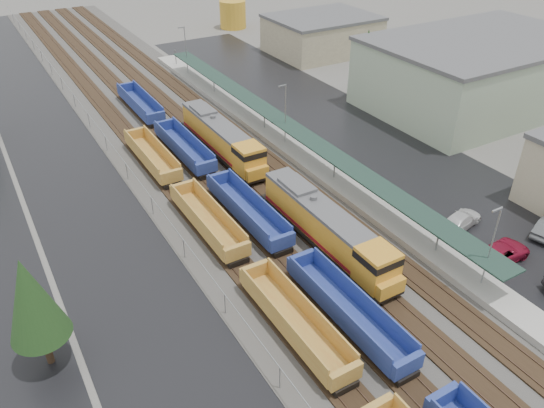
{
  "coord_description": "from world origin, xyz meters",
  "views": [
    {
      "loc": [
        -21.58,
        0.59,
        29.05
      ],
      "look_at": [
        -0.04,
        36.99,
        2.0
      ],
      "focal_mm": 35.0,
      "sensor_mm": 36.0,
      "label": 1
    }
  ],
  "objects_px": {
    "well_string_yellow": "(295,321)",
    "storage_tank": "(233,14)",
    "parked_car_east_c": "(461,220)",
    "well_string_blue": "(291,254)",
    "locomotive_lead": "(329,229)",
    "parked_car_east_b": "(502,252)",
    "locomotive_trail": "(223,139)"
  },
  "relations": [
    {
      "from": "storage_tank",
      "to": "well_string_blue",
      "type": "bearing_deg",
      "value": -113.53
    },
    {
      "from": "storage_tank",
      "to": "parked_car_east_c",
      "type": "bearing_deg",
      "value": -101.05
    },
    {
      "from": "locomotive_trail",
      "to": "parked_car_east_c",
      "type": "distance_m",
      "value": 27.81
    },
    {
      "from": "locomotive_lead",
      "to": "well_string_yellow",
      "type": "relative_size",
      "value": 0.25
    },
    {
      "from": "parked_car_east_b",
      "to": "parked_car_east_c",
      "type": "height_order",
      "value": "parked_car_east_b"
    },
    {
      "from": "well_string_blue",
      "to": "storage_tank",
      "type": "height_order",
      "value": "storage_tank"
    },
    {
      "from": "parked_car_east_c",
      "to": "well_string_yellow",
      "type": "bearing_deg",
      "value": 86.69
    },
    {
      "from": "storage_tank",
      "to": "parked_car_east_b",
      "type": "bearing_deg",
      "value": -100.92
    },
    {
      "from": "locomotive_lead",
      "to": "parked_car_east_b",
      "type": "relative_size",
      "value": 3.27
    },
    {
      "from": "well_string_blue",
      "to": "parked_car_east_b",
      "type": "bearing_deg",
      "value": -28.27
    },
    {
      "from": "locomotive_lead",
      "to": "parked_car_east_b",
      "type": "xyz_separation_m",
      "value": [
        12.12,
        -8.9,
        -1.45
      ]
    },
    {
      "from": "well_string_yellow",
      "to": "well_string_blue",
      "type": "bearing_deg",
      "value": 59.39
    },
    {
      "from": "locomotive_lead",
      "to": "storage_tank",
      "type": "distance_m",
      "value": 78.32
    },
    {
      "from": "storage_tank",
      "to": "parked_car_east_b",
      "type": "relative_size",
      "value": 0.99
    },
    {
      "from": "well_string_blue",
      "to": "locomotive_lead",
      "type": "bearing_deg",
      "value": 3.24
    },
    {
      "from": "well_string_yellow",
      "to": "storage_tank",
      "type": "distance_m",
      "value": 87.86
    },
    {
      "from": "well_string_yellow",
      "to": "storage_tank",
      "type": "relative_size",
      "value": 13.27
    },
    {
      "from": "locomotive_trail",
      "to": "well_string_blue",
      "type": "height_order",
      "value": "locomotive_trail"
    },
    {
      "from": "locomotive_trail",
      "to": "parked_car_east_b",
      "type": "height_order",
      "value": "locomotive_trail"
    },
    {
      "from": "parked_car_east_b",
      "to": "parked_car_east_c",
      "type": "relative_size",
      "value": 1.09
    },
    {
      "from": "locomotive_lead",
      "to": "storage_tank",
      "type": "relative_size",
      "value": 3.32
    },
    {
      "from": "locomotive_trail",
      "to": "parked_car_east_b",
      "type": "bearing_deg",
      "value": -67.93
    },
    {
      "from": "locomotive_lead",
      "to": "parked_car_east_b",
      "type": "height_order",
      "value": "locomotive_lead"
    },
    {
      "from": "well_string_yellow",
      "to": "parked_car_east_b",
      "type": "xyz_separation_m",
      "value": [
        20.12,
        -1.91,
        -0.35
      ]
    },
    {
      "from": "locomotive_lead",
      "to": "well_string_blue",
      "type": "height_order",
      "value": "locomotive_lead"
    },
    {
      "from": "well_string_yellow",
      "to": "storage_tank",
      "type": "height_order",
      "value": "storage_tank"
    },
    {
      "from": "well_string_yellow",
      "to": "parked_car_east_c",
      "type": "xyz_separation_m",
      "value": [
        20.97,
        3.43,
        -0.38
      ]
    },
    {
      "from": "locomotive_trail",
      "to": "well_string_yellow",
      "type": "height_order",
      "value": "locomotive_trail"
    },
    {
      "from": "storage_tank",
      "to": "parked_car_east_c",
      "type": "height_order",
      "value": "storage_tank"
    },
    {
      "from": "parked_car_east_c",
      "to": "well_string_blue",
      "type": "bearing_deg",
      "value": 66.29
    },
    {
      "from": "well_string_yellow",
      "to": "parked_car_east_c",
      "type": "distance_m",
      "value": 21.25
    },
    {
      "from": "locomotive_lead",
      "to": "parked_car_east_b",
      "type": "bearing_deg",
      "value": -36.27
    }
  ]
}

